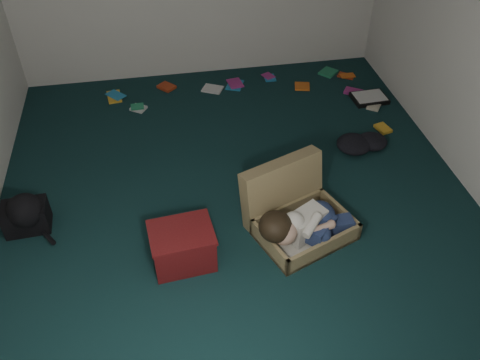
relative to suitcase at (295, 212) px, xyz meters
name	(u,v)px	position (x,y,z in m)	size (l,w,h in m)	color
floor	(237,199)	(-0.40, 0.38, -0.16)	(4.50, 4.50, 0.00)	#0E2829
wall_front	(345,359)	(-0.40, -1.87, 1.14)	(4.50, 4.50, 0.00)	white
suitcase	(295,212)	(0.00, 0.00, 0.00)	(0.91, 0.90, 0.52)	#927E50
person	(304,224)	(0.02, -0.18, 0.04)	(0.79, 0.41, 0.32)	silver
maroon_bin	(183,246)	(-0.91, -0.21, 0.00)	(0.49, 0.41, 0.32)	#571113
backpack	(26,216)	(-2.10, 0.36, -0.03)	(0.43, 0.34, 0.26)	black
clothing_pile	(365,148)	(0.90, 0.80, -0.09)	(0.42, 0.34, 0.13)	black
paper_tray	(369,98)	(1.30, 1.69, -0.13)	(0.38, 0.29, 0.05)	black
book_scatter	(269,92)	(0.25, 2.04, -0.15)	(2.92, 1.42, 0.02)	gold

